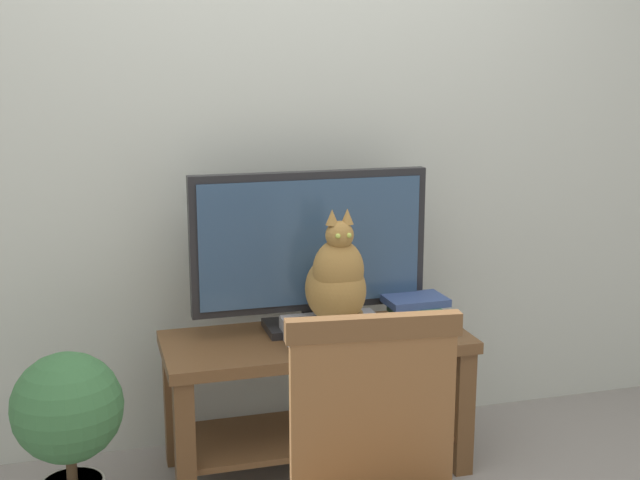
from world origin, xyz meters
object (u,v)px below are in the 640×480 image
(media_box, at_px, (335,332))
(cat, at_px, (337,281))
(tv_stand, at_px, (316,378))
(potted_plant, at_px, (68,423))
(tv, at_px, (310,248))
(book_stack, at_px, (415,312))

(media_box, xyz_separation_m, cat, (0.00, -0.01, 0.20))
(tv_stand, relative_size, potted_plant, 1.81)
(tv_stand, bearing_deg, media_box, -56.40)
(tv, bearing_deg, potted_plant, -161.29)
(book_stack, bearing_deg, cat, -167.96)
(tv, distance_m, media_box, 0.34)
(tv, xyz_separation_m, cat, (0.05, -0.18, -0.09))
(tv_stand, bearing_deg, book_stack, -2.69)
(tv, relative_size, book_stack, 3.85)
(cat, xyz_separation_m, book_stack, (0.34, 0.07, -0.17))
(tv, distance_m, potted_plant, 1.08)
(tv, relative_size, cat, 2.11)
(tv, xyz_separation_m, book_stack, (0.40, -0.11, -0.26))
(tv, xyz_separation_m, potted_plant, (-0.92, -0.31, -0.47))
(tv_stand, xyz_separation_m, book_stack, (0.40, -0.02, 0.24))
(tv_stand, height_order, cat, cat)
(cat, bearing_deg, book_stack, 12.04)
(tv_stand, relative_size, cat, 2.66)
(media_box, xyz_separation_m, potted_plant, (-0.97, -0.14, -0.18))
(cat, height_order, potted_plant, cat)
(tv, bearing_deg, tv_stand, -90.02)
(cat, bearing_deg, media_box, 94.66)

